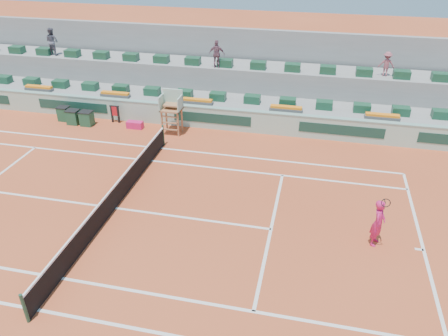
{
  "coord_description": "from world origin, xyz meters",
  "views": [
    {
      "loc": [
        7.55,
        -13.34,
        10.31
      ],
      "look_at": [
        4.0,
        2.5,
        1.0
      ],
      "focal_mm": 35.0,
      "sensor_mm": 36.0,
      "label": 1
    }
  ],
  "objects_px": {
    "tennis_player": "(378,223)",
    "player_bag": "(135,125)",
    "drink_cooler_a": "(87,118)",
    "umpire_chair": "(172,106)"
  },
  "relations": [
    {
      "from": "tennis_player",
      "to": "player_bag",
      "type": "bearing_deg",
      "value": 148.89
    },
    {
      "from": "player_bag",
      "to": "drink_cooler_a",
      "type": "bearing_deg",
      "value": -175.74
    },
    {
      "from": "tennis_player",
      "to": "umpire_chair",
      "type": "bearing_deg",
      "value": 143.68
    },
    {
      "from": "drink_cooler_a",
      "to": "umpire_chair",
      "type": "bearing_deg",
      "value": 1.96
    },
    {
      "from": "umpire_chair",
      "to": "tennis_player",
      "type": "height_order",
      "value": "umpire_chair"
    },
    {
      "from": "umpire_chair",
      "to": "player_bag",
      "type": "bearing_deg",
      "value": 179.1
    },
    {
      "from": "umpire_chair",
      "to": "tennis_player",
      "type": "bearing_deg",
      "value": -36.32
    },
    {
      "from": "drink_cooler_a",
      "to": "tennis_player",
      "type": "xyz_separation_m",
      "value": [
        15.27,
        -7.3,
        0.5
      ]
    },
    {
      "from": "umpire_chair",
      "to": "tennis_player",
      "type": "distance_m",
      "value": 12.64
    },
    {
      "from": "umpire_chair",
      "to": "tennis_player",
      "type": "xyz_separation_m",
      "value": [
        10.17,
        -7.48,
        -0.62
      ]
    }
  ]
}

